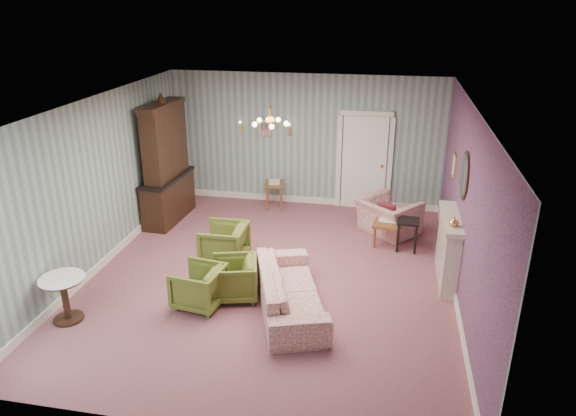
% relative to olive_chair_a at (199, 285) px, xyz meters
% --- Properties ---
extents(floor, '(7.00, 7.00, 0.00)m').
position_rel_olive_chair_a_xyz_m(floor, '(0.89, 1.09, -0.35)').
color(floor, '#874F57').
rests_on(floor, ground).
extents(ceiling, '(7.00, 7.00, 0.00)m').
position_rel_olive_chair_a_xyz_m(ceiling, '(0.89, 1.09, 2.55)').
color(ceiling, white).
rests_on(ceiling, ground).
extents(wall_back, '(6.00, 0.00, 6.00)m').
position_rel_olive_chair_a_xyz_m(wall_back, '(0.89, 4.59, 1.10)').
color(wall_back, slate).
rests_on(wall_back, ground).
extents(wall_front, '(6.00, 0.00, 6.00)m').
position_rel_olive_chair_a_xyz_m(wall_front, '(0.89, -2.41, 1.10)').
color(wall_front, slate).
rests_on(wall_front, ground).
extents(wall_left, '(0.00, 7.00, 7.00)m').
position_rel_olive_chair_a_xyz_m(wall_left, '(-2.11, 1.09, 1.10)').
color(wall_left, slate).
rests_on(wall_left, ground).
extents(wall_right, '(0.00, 7.00, 7.00)m').
position_rel_olive_chair_a_xyz_m(wall_right, '(3.89, 1.09, 1.10)').
color(wall_right, slate).
rests_on(wall_right, ground).
extents(wall_right_floral, '(0.00, 7.00, 7.00)m').
position_rel_olive_chair_a_xyz_m(wall_right_floral, '(3.88, 1.09, 1.10)').
color(wall_right_floral, '#AC567C').
rests_on(wall_right_floral, ground).
extents(door, '(1.12, 0.12, 2.16)m').
position_rel_olive_chair_a_xyz_m(door, '(2.19, 4.55, 0.73)').
color(door, white).
rests_on(door, floor).
extents(olive_chair_a, '(0.74, 0.78, 0.71)m').
position_rel_olive_chair_a_xyz_m(olive_chair_a, '(0.00, 0.00, 0.00)').
color(olive_chair_a, '#586222').
rests_on(olive_chair_a, floor).
extents(olive_chair_b, '(0.80, 0.83, 0.71)m').
position_rel_olive_chair_a_xyz_m(olive_chair_b, '(0.46, 0.34, -0.00)').
color(olive_chair_b, '#586222').
rests_on(olive_chair_b, floor).
extents(olive_chair_c, '(0.71, 0.76, 0.78)m').
position_rel_olive_chair_a_xyz_m(olive_chair_c, '(-0.05, 1.45, 0.03)').
color(olive_chair_c, '#586222').
rests_on(olive_chair_c, floor).
extents(sofa_chintz, '(1.31, 2.30, 0.86)m').
position_rel_olive_chair_a_xyz_m(sofa_chintz, '(1.37, 0.17, 0.08)').
color(sofa_chintz, '#993D50').
rests_on(sofa_chintz, floor).
extents(wingback_chair, '(1.26, 1.22, 0.93)m').
position_rel_olive_chair_a_xyz_m(wingback_chair, '(2.77, 3.26, 0.11)').
color(wingback_chair, '#993D50').
rests_on(wingback_chair, floor).
extents(dresser, '(0.63, 1.60, 2.62)m').
position_rel_olive_chair_a_xyz_m(dresser, '(-1.76, 3.09, 0.96)').
color(dresser, black).
rests_on(dresser, floor).
extents(fireplace, '(0.30, 1.40, 1.16)m').
position_rel_olive_chair_a_xyz_m(fireplace, '(3.75, 1.49, 0.23)').
color(fireplace, beige).
rests_on(fireplace, floor).
extents(mantel_vase, '(0.15, 0.15, 0.15)m').
position_rel_olive_chair_a_xyz_m(mantel_vase, '(3.73, 1.09, 0.88)').
color(mantel_vase, gold).
rests_on(mantel_vase, fireplace).
extents(oval_mirror, '(0.04, 0.76, 0.84)m').
position_rel_olive_chair_a_xyz_m(oval_mirror, '(3.85, 1.49, 1.50)').
color(oval_mirror, white).
rests_on(oval_mirror, wall_right).
extents(framed_print, '(0.04, 0.34, 0.42)m').
position_rel_olive_chair_a_xyz_m(framed_print, '(3.86, 2.84, 1.25)').
color(framed_print, gold).
rests_on(framed_print, wall_right).
extents(coffee_table, '(0.63, 0.99, 0.48)m').
position_rel_olive_chair_a_xyz_m(coffee_table, '(2.80, 2.87, -0.12)').
color(coffee_table, brown).
rests_on(coffee_table, floor).
extents(side_table_black, '(0.42, 0.42, 0.60)m').
position_rel_olive_chair_a_xyz_m(side_table_black, '(3.14, 2.54, -0.05)').
color(side_table_black, black).
rests_on(side_table_black, floor).
extents(pedestal_table, '(0.74, 0.74, 0.70)m').
position_rel_olive_chair_a_xyz_m(pedestal_table, '(-1.76, -0.74, -0.00)').
color(pedestal_table, black).
rests_on(pedestal_table, floor).
extents(nesting_table, '(0.47, 0.56, 0.65)m').
position_rel_olive_chair_a_xyz_m(nesting_table, '(0.28, 4.12, -0.03)').
color(nesting_table, brown).
rests_on(nesting_table, floor).
extents(gilt_mirror_back, '(0.28, 0.06, 0.36)m').
position_rel_olive_chair_a_xyz_m(gilt_mirror_back, '(-0.01, 4.55, 1.35)').
color(gilt_mirror_back, gold).
rests_on(gilt_mirror_back, wall_back).
extents(sconce_left, '(0.16, 0.12, 0.30)m').
position_rel_olive_chair_a_xyz_m(sconce_left, '(-0.56, 4.53, 1.35)').
color(sconce_left, gold).
rests_on(sconce_left, wall_back).
extents(sconce_right, '(0.16, 0.12, 0.30)m').
position_rel_olive_chair_a_xyz_m(sconce_right, '(0.54, 4.53, 1.35)').
color(sconce_right, gold).
rests_on(sconce_right, wall_back).
extents(chandelier, '(0.56, 0.56, 0.36)m').
position_rel_olive_chair_a_xyz_m(chandelier, '(0.89, 1.09, 2.28)').
color(chandelier, gold).
rests_on(chandelier, ceiling).
extents(burgundy_cushion, '(0.41, 0.28, 0.39)m').
position_rel_olive_chair_a_xyz_m(burgundy_cushion, '(2.72, 3.11, 0.13)').
color(burgundy_cushion, maroon).
rests_on(burgundy_cushion, wingback_chair).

